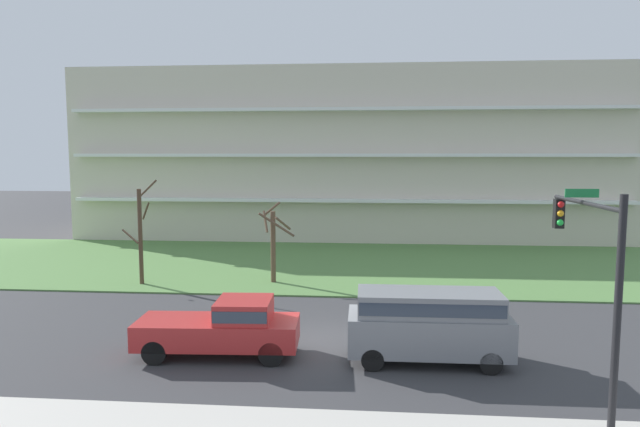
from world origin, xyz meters
TOP-DOWN VIEW (x-y plane):
  - ground at (0.00, 0.00)m, footprint 160.00×160.00m
  - grass_lawn_strip at (0.00, 14.00)m, footprint 80.00×16.00m
  - apartment_building at (0.00, 27.91)m, footprint 43.46×12.76m
  - tree_far_left at (-10.12, 7.75)m, footprint 1.70×1.72m
  - tree_left at (-3.31, 8.63)m, footprint 1.90×1.93m
  - van_gray_near_left at (3.60, -2.00)m, footprint 5.21×2.04m
  - pickup_red_center_left at (-3.16, -1.99)m, footprint 5.50×2.28m
  - traffic_signal_mast at (7.44, -5.00)m, footprint 0.90×4.68m

SIDE VIEW (x-z plane):
  - ground at x=0.00m, z-range 0.00..0.00m
  - grass_lawn_strip at x=0.00m, z-range 0.00..0.08m
  - pickup_red_center_left at x=-3.16m, z-range 0.04..1.99m
  - van_gray_near_left at x=3.60m, z-range 0.22..2.58m
  - tree_left at x=-3.31m, z-range 0.13..4.42m
  - tree_far_left at x=-10.12m, z-range -0.04..5.45m
  - traffic_signal_mast at x=7.44m, z-range 1.07..6.94m
  - apartment_building at x=0.00m, z-range 0.00..13.50m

